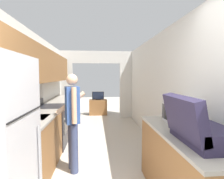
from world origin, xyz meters
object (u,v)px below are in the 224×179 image
object	(u,v)px
microwave	(180,113)
tv_cabinet	(98,107)
range_oven	(52,126)
television	(98,96)
suitcase	(196,128)
person	(73,120)

from	to	relation	value
microwave	tv_cabinet	world-z (taller)	microwave
range_oven	tv_cabinet	distance (m)	3.37
television	suitcase	bearing A→B (deg)	-80.74
person	suitcase	distance (m)	1.88
range_oven	suitcase	world-z (taller)	suitcase
person	tv_cabinet	bearing A→B (deg)	-24.68
television	person	bearing A→B (deg)	-96.43
microwave	suitcase	bearing A→B (deg)	-104.60
person	range_oven	bearing A→B (deg)	11.62
range_oven	microwave	world-z (taller)	microwave
television	range_oven	bearing A→B (deg)	-108.87
range_oven	television	bearing A→B (deg)	71.13
range_oven	television	world-z (taller)	range_oven
suitcase	television	xyz separation A→B (m)	(-0.89, 5.47, -0.30)
microwave	tv_cabinet	bearing A→B (deg)	102.56
person	microwave	world-z (taller)	person
range_oven	person	world-z (taller)	person
suitcase	range_oven	bearing A→B (deg)	130.22
range_oven	microwave	bearing A→B (deg)	-37.20
range_oven	person	size ratio (longest dim) A/B	0.66
range_oven	tv_cabinet	bearing A→B (deg)	71.36
tv_cabinet	television	bearing A→B (deg)	-90.00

